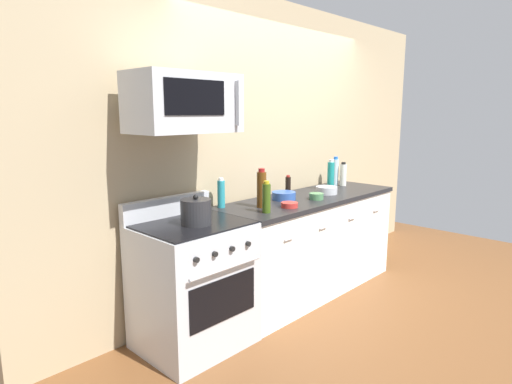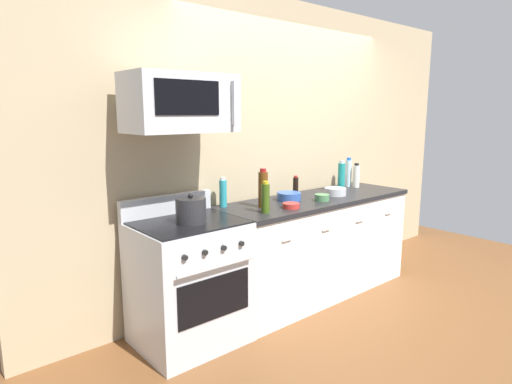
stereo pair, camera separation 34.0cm
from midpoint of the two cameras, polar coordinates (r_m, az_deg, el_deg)
ground_plane at (r=4.30m, az=4.52°, el=-12.72°), size 6.11×6.11×0.00m
back_wall at (r=4.23m, az=0.46°, el=5.87°), size 5.10×0.10×2.70m
counter_unit at (r=4.14m, az=4.62°, el=-6.85°), size 2.01×0.66×0.92m
range_oven at (r=3.25m, az=-11.32°, el=-11.82°), size 0.76×0.69×1.07m
microwave at (r=3.05m, az=-12.69°, el=11.37°), size 0.74×0.44×0.40m
bottle_dish_soap at (r=3.55m, az=-7.36°, el=-0.22°), size 0.06×0.06×0.25m
bottle_water_clear at (r=4.65m, az=8.38°, el=2.65°), size 0.07×0.07×0.31m
bottle_vinegar_white at (r=4.64m, az=9.37°, el=2.27°), size 0.07×0.07×0.25m
bottle_sparkling_teal at (r=4.35m, az=7.64°, el=2.15°), size 0.07×0.07×0.31m
bottle_wine_amber at (r=3.52m, az=-2.07°, el=0.37°), size 0.08×0.08×0.32m
bottle_soy_sauce_dark at (r=4.09m, az=1.88°, el=0.87°), size 0.05×0.05×0.18m
bottle_olive_oil at (r=3.34m, az=-1.53°, el=-0.78°), size 0.07×0.07×0.25m
bowl_blue_mixing at (r=3.85m, az=1.17°, el=-0.48°), size 0.21×0.21×0.07m
bowl_red_small at (r=3.54m, az=1.69°, el=-1.71°), size 0.14×0.14×0.04m
bowl_steel_prep at (r=4.16m, az=6.99°, el=0.26°), size 0.20×0.20×0.07m
bowl_green_glaze at (r=3.88m, az=5.48°, el=-0.57°), size 0.13×0.13×0.06m
stockpot at (r=3.04m, az=-11.11°, el=-2.61°), size 0.21×0.21×0.21m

